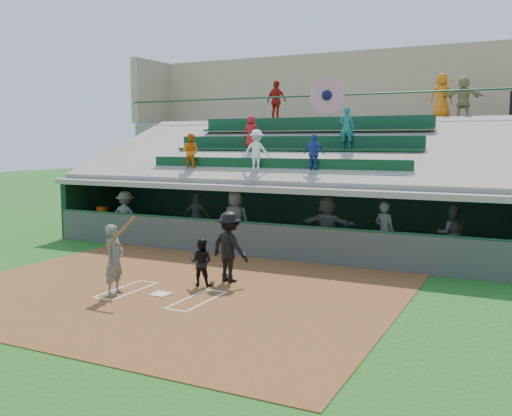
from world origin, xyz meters
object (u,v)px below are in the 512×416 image
at_px(home_plate, 161,294).
at_px(white_table, 103,227).
at_px(catcher, 201,262).
at_px(water_cooler, 102,212).
at_px(batter_at_plate, 114,259).

distance_m(home_plate, white_table, 9.33).
bearing_deg(catcher, home_plate, 59.92).
height_order(home_plate, water_cooler, water_cooler).
distance_m(catcher, white_table, 8.93).
xyz_separation_m(home_plate, catcher, (0.41, 1.20, 0.59)).
distance_m(batter_at_plate, water_cooler, 8.84).
distance_m(catcher, water_cooler, 8.88).
distance_m(home_plate, water_cooler, 9.31).
relative_size(batter_at_plate, white_table, 2.44).
height_order(home_plate, white_table, white_table).
distance_m(home_plate, catcher, 1.40).
height_order(catcher, water_cooler, catcher).
bearing_deg(white_table, catcher, -52.24).
xyz_separation_m(home_plate, water_cooler, (-7.03, 6.03, 0.92)).
relative_size(home_plate, white_table, 0.54).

